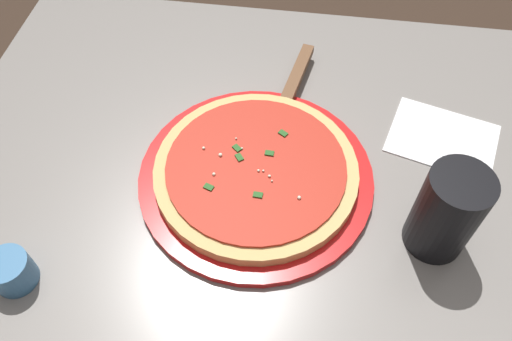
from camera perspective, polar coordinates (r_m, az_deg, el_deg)
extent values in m
cube|color=black|center=(1.26, -15.37, 1.71)|extent=(0.06, 0.06, 0.74)
cube|color=black|center=(1.24, 22.61, -2.56)|extent=(0.06, 0.06, 0.74)
cube|color=gray|center=(0.68, 2.17, -3.51)|extent=(0.96, 0.79, 0.03)
cylinder|color=red|center=(0.68, 0.00, -0.72)|extent=(0.31, 0.31, 0.01)
cylinder|color=#DBB26B|center=(0.67, 0.00, -0.04)|extent=(0.27, 0.27, 0.02)
cylinder|color=red|center=(0.66, 0.00, 0.48)|extent=(0.24, 0.24, 0.00)
sphere|color=#EFEACC|center=(0.67, -1.61, 2.52)|extent=(0.00, 0.00, 0.00)
sphere|color=#EFEACC|center=(0.68, -5.96, 2.55)|extent=(0.00, 0.00, 0.00)
sphere|color=#EFEACC|center=(0.64, 1.53, -0.63)|extent=(0.00, 0.00, 0.00)
sphere|color=#EFEACC|center=(0.65, -4.74, -0.14)|extent=(0.00, 0.00, 0.00)
sphere|color=#EFEACC|center=(0.63, 4.92, -3.09)|extent=(0.00, 0.00, 0.00)
sphere|color=#EFEACC|center=(0.68, -2.27, 3.65)|extent=(0.00, 0.00, 0.00)
sphere|color=#EFEACC|center=(0.65, 0.29, -0.01)|extent=(0.00, 0.00, 0.00)
sphere|color=#EFEACC|center=(0.64, 1.77, -1.50)|extent=(0.00, 0.00, 0.00)
sphere|color=#EFEACC|center=(0.67, -4.07, 1.78)|extent=(0.01, 0.01, 0.01)
sphere|color=#EFEACC|center=(0.65, 0.84, -0.03)|extent=(0.00, 0.00, 0.00)
cube|color=#23561E|center=(0.64, -5.39, -1.87)|extent=(0.01, 0.01, 0.00)
cube|color=#23561E|center=(0.67, -2.17, 2.57)|extent=(0.01, 0.01, 0.00)
cube|color=#23561E|center=(0.67, 1.54, 1.99)|extent=(0.01, 0.01, 0.00)
cube|color=#23561E|center=(0.66, -1.91, 1.51)|extent=(0.01, 0.01, 0.00)
cube|color=#23561E|center=(0.63, 0.21, -2.78)|extent=(0.01, 0.01, 0.00)
cube|color=#23561E|center=(0.69, 3.34, 4.22)|extent=(0.01, 0.01, 0.00)
cube|color=silver|center=(0.72, 2.24, 4.89)|extent=(0.09, 0.10, 0.00)
cube|color=brown|center=(0.79, 4.70, 10.81)|extent=(0.04, 0.13, 0.01)
cylinder|color=black|center=(0.62, 20.81, -4.46)|extent=(0.07, 0.07, 0.12)
cylinder|color=teal|center=(0.65, -26.00, -10.23)|extent=(0.05, 0.05, 0.04)
cube|color=white|center=(0.77, 20.42, 3.45)|extent=(0.17, 0.15, 0.00)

